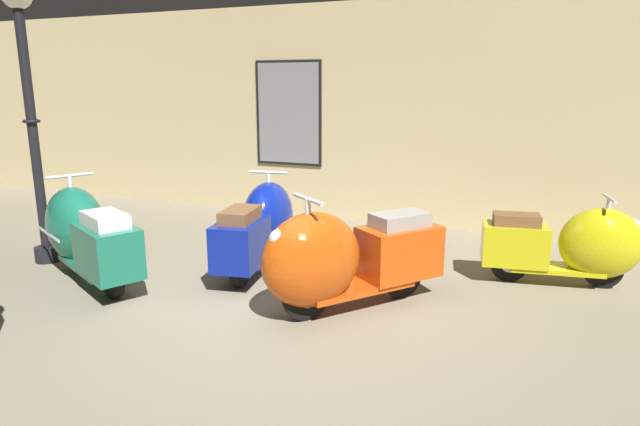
# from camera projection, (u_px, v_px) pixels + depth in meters

# --- Properties ---
(ground_plane) EXTENTS (60.00, 60.00, 0.00)m
(ground_plane) POSITION_uv_depth(u_px,v_px,m) (273.00, 314.00, 5.09)
(ground_plane) COLOR gray
(showroom_back_wall) EXTENTS (18.00, 0.63, 3.27)m
(showroom_back_wall) POSITION_uv_depth(u_px,v_px,m) (400.00, 115.00, 8.09)
(showroom_back_wall) COLOR #CCB784
(showroom_back_wall) RESTS_ON ground
(scooter_0) EXTENTS (1.87, 1.29, 1.12)m
(scooter_0) POSITION_uv_depth(u_px,v_px,m) (85.00, 233.00, 5.91)
(scooter_0) COLOR black
(scooter_0) RESTS_ON ground
(scooter_1) EXTENTS (0.80, 1.82, 1.08)m
(scooter_1) POSITION_uv_depth(u_px,v_px,m) (261.00, 225.00, 6.34)
(scooter_1) COLOR black
(scooter_1) RESTS_ON ground
(scooter_2) EXTENTS (1.55, 1.78, 1.13)m
(scooter_2) POSITION_uv_depth(u_px,v_px,m) (340.00, 259.00, 5.03)
(scooter_2) COLOR black
(scooter_2) RESTS_ON ground
(scooter_3) EXTENTS (1.64, 0.71, 0.97)m
(scooter_3) POSITION_uv_depth(u_px,v_px,m) (574.00, 245.00, 5.72)
(scooter_3) COLOR black
(scooter_3) RESTS_ON ground
(lamppost) EXTENTS (0.33, 0.33, 3.20)m
(lamppost) POSITION_uv_depth(u_px,v_px,m) (29.00, 96.00, 6.16)
(lamppost) COLOR black
(lamppost) RESTS_ON ground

